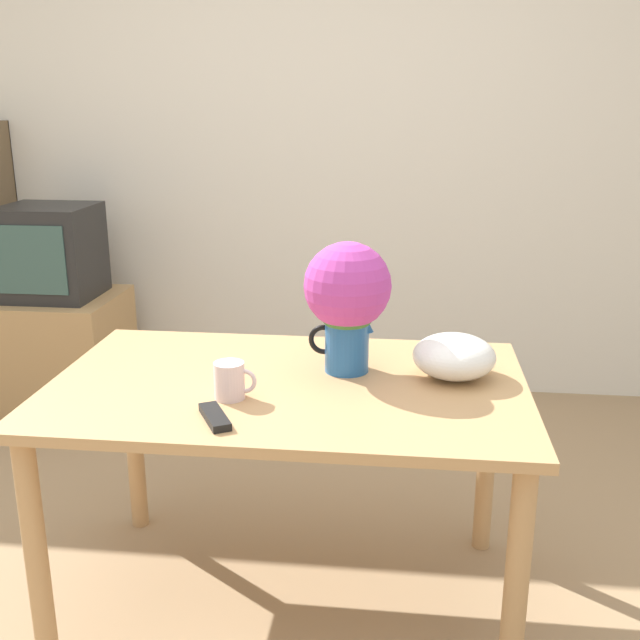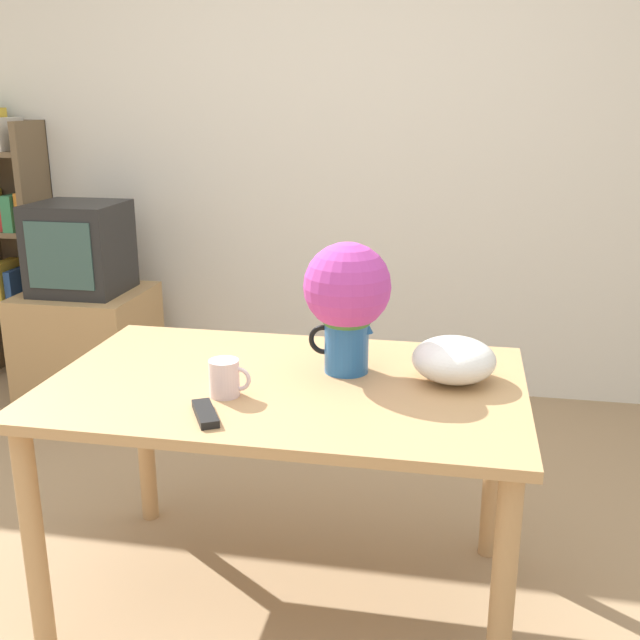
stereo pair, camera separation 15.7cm
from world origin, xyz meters
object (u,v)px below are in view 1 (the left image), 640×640
at_px(flower_vase, 347,296).
at_px(tv_set, 50,252).
at_px(white_bowl, 454,356).
at_px(coffee_mug, 230,381).

bearing_deg(flower_vase, tv_set, 140.01).
xyz_separation_m(flower_vase, white_bowl, (0.31, -0.02, -0.16)).
relative_size(white_bowl, tv_set, 0.54).
xyz_separation_m(white_bowl, tv_set, (-1.84, 1.30, 0.00)).
bearing_deg(white_bowl, coffee_mug, -159.09).
distance_m(flower_vase, white_bowl, 0.35).
height_order(white_bowl, tv_set, tv_set).
height_order(flower_vase, tv_set, flower_vase).
distance_m(flower_vase, tv_set, 2.01).
height_order(flower_vase, coffee_mug, flower_vase).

